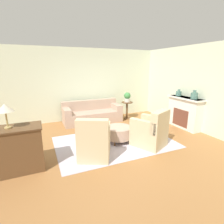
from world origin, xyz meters
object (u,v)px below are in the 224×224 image
Objects in this scene: vase_mantel_near at (179,93)px; ottoman_table at (119,132)px; armchair_left at (94,142)px; vase_mantel_far at (194,96)px; armchair_right at (151,132)px; dresser at (12,150)px; potted_plant_on_side_table at (127,97)px; couch at (92,114)px; side_table at (127,108)px; table_lamp at (5,109)px.

ottoman_table is at bearing -168.67° from vase_mantel_near.
armchair_left is 1.39× the size of ottoman_table.
armchair_left is at bearing -172.93° from vase_mantel_far.
armchair_right reaches higher than dresser.
potted_plant_on_side_table reaches higher than dresser.
vase_mantel_far is (0.00, -0.68, 0.02)m from vase_mantel_near.
armchair_left is 1.71m from dresser.
vase_mantel_far is 0.75× the size of potted_plant_on_side_table.
couch reaches higher than side_table.
armchair_left is 0.85× the size of dresser.
potted_plant_on_side_table is at bearing 122.66° from vase_mantel_far.
vase_mantel_near is at bearing 10.79° from dresser.
vase_mantel_far reaches higher than armchair_right.
dresser is at bearing -133.96° from couch.
armchair_right reaches higher than side_table.
armchair_left is 1.00× the size of armchair_right.
vase_mantel_far is (2.76, -2.25, 0.89)m from couch.
dresser is 4.19× the size of vase_mantel_far.
dresser is (-2.48, -2.57, 0.18)m from couch.
potted_plant_on_side_table is at bearing 133.68° from vase_mantel_near.
dresser is 3.12× the size of potted_plant_on_side_table.
vase_mantel_far reaches higher than couch.
armchair_left is 1.10m from ottoman_table.
dresser is at bearing 175.90° from armchair_left.
potted_plant_on_side_table is (1.43, -0.18, 0.61)m from couch.
ottoman_table is (0.92, 0.60, -0.11)m from armchair_left.
side_table is 4.66m from table_lamp.
armchair_right is 3.42m from table_lamp.
table_lamp reaches higher than dresser.
ottoman_table is 2.82m from vase_mantel_near.
vase_mantel_far reaches higher than armchair_left.
vase_mantel_far is (1.95, 0.44, 0.80)m from armchair_right.
armchair_right is 0.85× the size of dresser.
armchair_right is at bearing -73.18° from couch.
potted_plant_on_side_table reaches higher than armchair_left.
ottoman_table is at bearing -124.01° from side_table.
vase_mantel_near is at bearing 90.00° from vase_mantel_far.
table_lamp is at bearing -133.96° from couch.
ottoman_table is at bearing -86.13° from couch.
armchair_left is at bearing -131.32° from side_table.
side_table is 3.04× the size of vase_mantel_near.
vase_mantel_near is (1.95, 1.12, 0.77)m from armchair_right.
vase_mantel_near reaches higher than ottoman_table.
vase_mantel_near is 5.34m from table_lamp.
table_lamp reaches higher than couch.
ottoman_table is 1.91× the size of potted_plant_on_side_table.
vase_mantel_near is (2.62, 0.52, 0.89)m from ottoman_table.
potted_plant_on_side_table is at bearing 31.43° from dresser.
table_lamp is (-2.62, -0.47, 1.05)m from ottoman_table.
ottoman_table is 1.05× the size of side_table.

